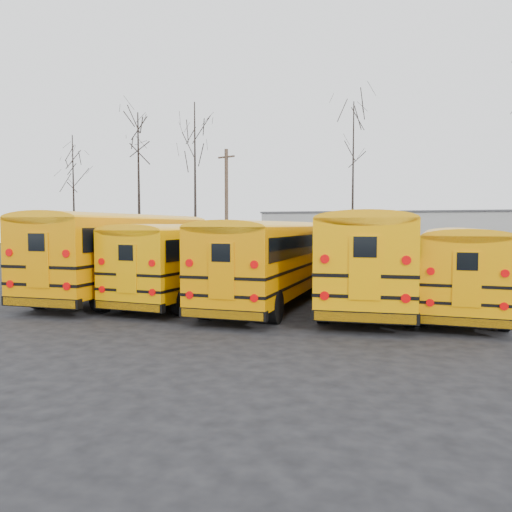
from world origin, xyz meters
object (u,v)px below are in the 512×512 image
(bus_d, at_px, (368,251))
(bus_e, at_px, (459,261))
(bus_b, at_px, (201,255))
(utility_pole_left, at_px, (226,206))
(bus_a, at_px, (130,247))
(bus_c, at_px, (272,255))

(bus_d, height_order, bus_e, bus_d)
(bus_b, height_order, utility_pole_left, utility_pole_left)
(bus_b, xyz_separation_m, bus_d, (6.27, 0.68, 0.22))
(bus_e, bearing_deg, bus_a, -177.13)
(bus_c, height_order, bus_d, bus_d)
(bus_a, height_order, bus_e, bus_a)
(bus_d, xyz_separation_m, utility_pole_left, (-11.10, 14.21, 2.23))
(bus_c, xyz_separation_m, utility_pole_left, (-7.76, 15.16, 2.38))
(bus_a, relative_size, bus_c, 1.11)
(bus_a, height_order, bus_d, bus_a)
(bus_c, distance_m, bus_e, 6.39)
(bus_b, bearing_deg, bus_a, -178.52)
(bus_a, xyz_separation_m, bus_e, (12.49, 0.34, -0.33))
(bus_e, bearing_deg, bus_b, -175.84)
(bus_d, relative_size, utility_pole_left, 1.48)
(bus_b, height_order, bus_c, bus_c)
(bus_c, xyz_separation_m, bus_d, (3.34, 0.95, 0.15))
(bus_d, bearing_deg, bus_b, -178.41)
(bus_a, height_order, bus_b, bus_a)
(bus_b, bearing_deg, bus_d, 9.82)
(bus_c, bearing_deg, bus_b, 174.50)
(bus_b, height_order, bus_e, bus_b)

